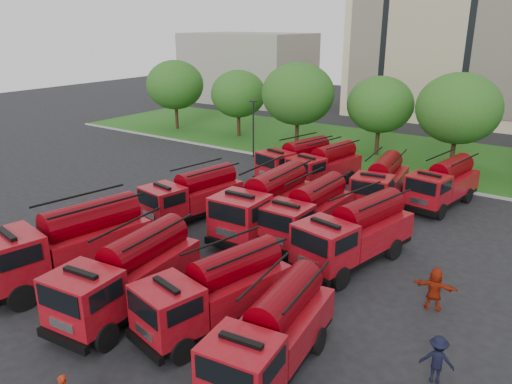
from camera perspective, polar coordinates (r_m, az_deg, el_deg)
ground at (r=26.89m, az=-4.16°, el=-6.96°), size 140.00×140.00×0.00m
lawn at (r=48.64m, az=15.54°, el=4.40°), size 70.00×16.00×0.12m
curb at (r=41.34m, az=11.65°, el=2.20°), size 70.00×0.30×0.14m
apartment_building at (r=67.91m, az=24.93°, el=17.99°), size 30.00×14.18×25.00m
side_building at (r=77.66m, az=-0.94°, el=14.02°), size 18.00×12.00×10.00m
tree_0 at (r=57.01m, az=-9.24°, el=11.99°), size 6.30×6.30×7.70m
tree_1 at (r=52.65m, az=-2.03°, el=11.14°), size 5.71×5.71×6.98m
tree_2 at (r=46.90m, az=4.81°, el=11.11°), size 6.72×6.72×8.22m
tree_3 at (r=46.22m, az=14.00°, el=9.66°), size 5.88×5.88×7.19m
tree_4 at (r=42.69m, az=22.14°, el=8.84°), size 6.55×6.55×8.01m
lamp_post_0 at (r=44.82m, az=-0.32°, el=7.62°), size 0.60×0.25×5.11m
fire_truck_0 at (r=25.25m, az=-20.62°, el=-5.52°), size 4.06×8.18×3.56m
fire_truck_1 at (r=21.91m, az=-14.39°, el=-9.08°), size 3.25×7.46×3.30m
fire_truck_2 at (r=20.34m, az=-4.62°, el=-11.19°), size 3.70×7.07×3.06m
fire_truck_3 at (r=17.93m, az=1.91°, el=-15.81°), size 3.08×6.84×3.01m
fire_truck_4 at (r=31.04m, az=-7.18°, el=-0.35°), size 3.40×7.00×3.06m
fire_truck_5 at (r=28.72m, az=1.09°, el=-1.29°), size 3.12×7.91×3.55m
fire_truck_6 at (r=28.03m, az=5.97°, el=-2.28°), size 2.66×7.11×3.22m
fire_truck_7 at (r=25.60m, az=11.26°, el=-4.58°), size 3.90×7.63×3.32m
fire_truck_8 at (r=38.57m, az=4.64°, el=3.61°), size 3.81×7.11×3.08m
fire_truck_9 at (r=37.44m, az=7.88°, el=2.98°), size 3.36×6.95×3.03m
fire_truck_10 at (r=34.11m, az=14.06°, el=1.06°), size 3.24×7.10×3.12m
fire_truck_11 at (r=35.24m, az=20.60°, el=0.93°), size 3.35×7.03×3.07m
firefighter_2 at (r=19.12m, az=-0.70°, el=-18.91°), size 0.73×1.00×1.53m
firefighter_3 at (r=19.37m, az=19.70°, el=-19.65°), size 1.25×0.84×1.76m
firefighter_4 at (r=24.33m, az=-9.78°, el=-10.18°), size 1.06×0.87×1.87m
firefighter_5 at (r=23.33m, az=19.47°, el=-12.45°), size 1.89×1.06×1.92m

